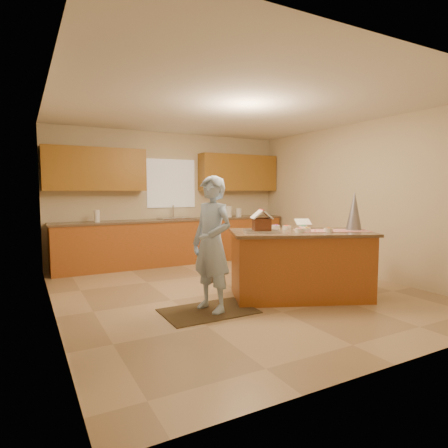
{
  "coord_description": "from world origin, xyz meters",
  "views": [
    {
      "loc": [
        -2.81,
        -4.81,
        1.52
      ],
      "look_at": [
        -0.1,
        0.2,
        1.0
      ],
      "focal_mm": 30.22,
      "sensor_mm": 36.0,
      "label": 1
    }
  ],
  "objects": [
    {
      "name": "back_counter_top",
      "position": [
        0.0,
        2.45,
        0.9
      ],
      "size": [
        4.85,
        0.63,
        0.04
      ],
      "primitive_type": "cube",
      "color": "brown",
      "rests_on": "back_counter_base"
    },
    {
      "name": "faucet",
      "position": [
        0.0,
        2.63,
        1.06
      ],
      "size": [
        0.03,
        0.03,
        0.28
      ],
      "primitive_type": "cylinder",
      "color": "silver",
      "rests_on": "back_counter_top"
    },
    {
      "name": "window_curtain",
      "position": [
        0.0,
        2.72,
        1.65
      ],
      "size": [
        1.05,
        0.03,
        1.0
      ],
      "primitive_type": "cube",
      "color": "white",
      "rests_on": "wall_back"
    },
    {
      "name": "table_runner",
      "position": [
        1.05,
        -0.89,
        0.94
      ],
      "size": [
        1.08,
        0.74,
        0.01
      ],
      "primitive_type": "cube",
      "rotation": [
        0.0,
        0.0,
        -0.41
      ],
      "color": "#BC100D",
      "rests_on": "island_top"
    },
    {
      "name": "gingerbread_house",
      "position": [
        0.09,
        -0.53,
        1.07
      ],
      "size": [
        0.37,
        0.37,
        0.29
      ],
      "color": "#562416",
      "rests_on": "baking_tray"
    },
    {
      "name": "canister_b",
      "position": [
        1.22,
        2.45,
        1.04
      ],
      "size": [
        0.17,
        0.17,
        0.24
      ],
      "primitive_type": "cylinder",
      "color": "white",
      "rests_on": "back_counter_top"
    },
    {
      "name": "upper_cabinet_right",
      "position": [
        1.55,
        2.57,
        1.9
      ],
      "size": [
        1.85,
        0.35,
        0.8
      ],
      "primitive_type": "cube",
      "color": "#966220",
      "rests_on": "wall_back"
    },
    {
      "name": "canister_a",
      "position": [
        1.04,
        2.45,
        1.02
      ],
      "size": [
        0.15,
        0.15,
        0.2
      ],
      "primitive_type": "cylinder",
      "color": "white",
      "rests_on": "back_counter_top"
    },
    {
      "name": "stone_accent",
      "position": [
        -2.48,
        -0.8,
        1.25
      ],
      "size": [
        0.0,
        2.5,
        2.5
      ],
      "primitive_type": "plane",
      "rotation": [
        1.57,
        0.0,
        1.57
      ],
      "color": "gray",
      "rests_on": "wall_left"
    },
    {
      "name": "baking_tray",
      "position": [
        0.09,
        -0.53,
        0.95
      ],
      "size": [
        0.57,
        0.5,
        0.03
      ],
      "primitive_type": "cube",
      "rotation": [
        0.0,
        0.0,
        -0.41
      ],
      "color": "silver",
      "rests_on": "island_top"
    },
    {
      "name": "tinsel_tree",
      "position": [
        1.38,
        -0.97,
        1.22
      ],
      "size": [
        0.3,
        0.3,
        0.56
      ],
      "primitive_type": "cone",
      "rotation": [
        0.0,
        0.0,
        -0.41
      ],
      "color": "#A6A6B2",
      "rests_on": "island_top"
    },
    {
      "name": "island_top",
      "position": [
        0.63,
        -0.7,
        0.92
      ],
      "size": [
        2.16,
        1.68,
        0.04
      ],
      "primitive_type": "cube",
      "rotation": [
        0.0,
        0.0,
        -0.41
      ],
      "color": "brown",
      "rests_on": "island_base"
    },
    {
      "name": "candy_bowls",
      "position": [
        0.67,
        -0.64,
        0.97
      ],
      "size": [
        0.5,
        0.81,
        0.06
      ],
      "color": "#E84E29",
      "rests_on": "island_top"
    },
    {
      "name": "canister_c",
      "position": [
        1.49,
        2.45,
        1.01
      ],
      "size": [
        0.13,
        0.13,
        0.19
      ],
      "primitive_type": "cylinder",
      "color": "white",
      "rests_on": "back_counter_top"
    },
    {
      "name": "island_base",
      "position": [
        0.63,
        -0.7,
        0.45
      ],
      "size": [
        2.05,
        1.57,
        0.9
      ],
      "primitive_type": "cube",
      "rotation": [
        0.0,
        0.0,
        -0.41
      ],
      "color": "#A34921",
      "rests_on": "floor"
    },
    {
      "name": "upper_cabinet_left",
      "position": [
        -1.55,
        2.57,
        1.9
      ],
      "size": [
        1.85,
        0.35,
        0.8
      ],
      "primitive_type": "cube",
      "color": "#966220",
      "rests_on": "wall_back"
    },
    {
      "name": "wall_front",
      "position": [
        0.0,
        -2.75,
        1.35
      ],
      "size": [
        5.5,
        5.5,
        0.0
      ],
      "primitive_type": "plane",
      "color": "beige",
      "rests_on": "floor"
    },
    {
      "name": "wall_right",
      "position": [
        2.5,
        0.0,
        1.35
      ],
      "size": [
        5.5,
        5.5,
        0.0
      ],
      "primitive_type": "plane",
      "color": "beige",
      "rests_on": "floor"
    },
    {
      "name": "rug",
      "position": [
        -0.79,
        -0.68,
        0.01
      ],
      "size": [
        1.14,
        0.74,
        0.01
      ],
      "primitive_type": "cube",
      "color": "black",
      "rests_on": "floor"
    },
    {
      "name": "ceiling",
      "position": [
        0.0,
        0.0,
        2.7
      ],
      "size": [
        5.5,
        5.5,
        0.0
      ],
      "primitive_type": "plane",
      "color": "silver",
      "rests_on": "floor"
    },
    {
      "name": "back_counter_base",
      "position": [
        0.0,
        2.45,
        0.44
      ],
      "size": [
        4.8,
        0.6,
        0.88
      ],
      "primitive_type": "cube",
      "color": "#A34921",
      "rests_on": "floor"
    },
    {
      "name": "wall_left",
      "position": [
        -2.5,
        0.0,
        1.35
      ],
      "size": [
        5.5,
        5.5,
        0.0
      ],
      "primitive_type": "plane",
      "color": "beige",
      "rests_on": "floor"
    },
    {
      "name": "paper_towel",
      "position": [
        -1.57,
        2.45,
        1.03
      ],
      "size": [
        0.1,
        0.1,
        0.22
      ],
      "primitive_type": "cylinder",
      "color": "white",
      "rests_on": "back_counter_top"
    },
    {
      "name": "sink",
      "position": [
        0.0,
        2.45,
        0.89
      ],
      "size": [
        0.7,
        0.45,
        0.12
      ],
      "primitive_type": "cube",
      "color": "silver",
      "rests_on": "back_counter_top"
    },
    {
      "name": "boy",
      "position": [
        -0.74,
        -0.68,
        0.85
      ],
      "size": [
        0.57,
        0.71,
        1.68
      ],
      "primitive_type": "imported",
      "rotation": [
        0.0,
        0.0,
        -1.26
      ],
      "color": "#A8C6EE",
      "rests_on": "rug"
    },
    {
      "name": "cookbook",
      "position": [
        0.92,
        -0.41,
        1.03
      ],
      "size": [
        0.28,
        0.25,
        0.1
      ],
      "primitive_type": "cube",
      "rotation": [
        -1.13,
        0.0,
        -0.41
      ],
      "color": "white",
      "rests_on": "island_top"
    },
    {
      "name": "wall_back",
      "position": [
        0.0,
        2.75,
        1.35
      ],
      "size": [
        5.5,
        5.5,
        0.0
      ],
      "primitive_type": "plane",
      "color": "beige",
      "rests_on": "floor"
    },
    {
      "name": "floor",
      "position": [
        0.0,
        0.0,
        0.0
      ],
      "size": [
        5.5,
        5.5,
        0.0
      ],
      "primitive_type": "plane",
      "color": "tan",
      "rests_on": "ground"
    }
  ]
}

